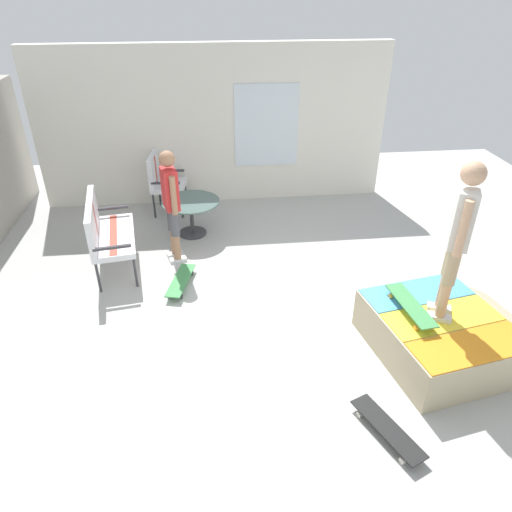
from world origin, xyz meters
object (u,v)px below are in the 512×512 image
Objects in this scene: skateboard_on_ramp at (411,306)px; skateboard_by_bench at (181,281)px; patio_bench at (104,229)px; person_watching at (171,200)px; patio_chair_near_house at (162,178)px; skateboard_spare at (387,429)px; skate_ramp at (440,334)px; patio_table at (191,211)px; person_skater at (459,232)px.

skateboard_by_bench is at bearing 59.11° from skateboard_on_ramp.
person_watching reaches higher than patio_bench.
patio_chair_near_house is at bearing 36.10° from skateboard_on_ramp.
patio_bench is 1.28m from skateboard_by_bench.
patio_bench is 1.62× the size of skateboard_spare.
skateboard_by_bench is (-0.73, -0.08, -0.85)m from person_watching.
skateboard_by_bench and skateboard_spare have the same top height.
patio_bench reaches higher than skate_ramp.
skate_ramp is 1.63× the size of patio_bench.
patio_chair_near_house is at bearing 8.21° from skateboard_by_bench.
patio_bench is 1.61× the size of skateboard_on_ramp.
skateboard_by_bench is 1.01× the size of skateboard_on_ramp.
skateboard_by_bench is (1.60, 2.83, -0.16)m from skate_ramp.
skate_ramp is at bearing -119.54° from patio_bench.
skateboard_by_bench is at bearing 174.35° from patio_table.
person_skater reaches higher than skateboard_on_ramp.
patio_bench is 1.60× the size of skateboard_by_bench.
skateboard_on_ramp reaches higher than skateboard_by_bench.
patio_bench is 4.07m from skateboard_on_ramp.
patio_chair_near_house is 0.63× the size of person_watching.
skateboard_on_ramp is at bearing -130.78° from person_watching.
patio_bench and patio_chair_near_house have the same top height.
person_watching is at bearing -81.08° from patio_bench.
patio_chair_near_house is at bearing 38.30° from person_skater.
skate_ramp is 2.62× the size of skateboard_on_ramp.
skate_ramp is 1.27× the size of person_skater.
person_watching is at bearing 163.02° from patio_table.
person_watching is 1.99× the size of skateboard_on_ramp.
patio_chair_near_house is 2.48m from skateboard_by_bench.
person_skater is (-2.14, -3.79, 0.86)m from patio_bench.
skateboard_on_ramp is (-3.88, -2.83, -0.04)m from patio_chair_near_house.
patio_table is (-0.91, -0.49, -0.21)m from patio_chair_near_house.
person_watching is 1.99× the size of skateboard_spare.
patio_chair_near_house is 1.72m from person_watching.
patio_chair_near_house is at bearing 28.29° from patio_table.
patio_chair_near_house reaches higher than skateboard_on_ramp.
person_watching is at bearing 51.45° from skate_ramp.
patio_table is (3.08, 2.69, 0.16)m from skate_ramp.
person_skater is 2.06× the size of skateboard_on_ramp.
skateboard_on_ramp is at bearing 72.70° from skate_ramp.
skate_ramp is 2.38× the size of patio_table.
skateboard_spare is (-1.04, 0.87, -1.39)m from person_skater.
patio_chair_near_house is at bearing 24.24° from skateboard_spare.
patio_table is 0.54× the size of person_skater.
person_watching reaches higher than skateboard_spare.
skateboard_by_bench is (-2.40, -0.35, -0.53)m from patio_chair_near_house.
skate_ramp is 2.10× the size of patio_chair_near_house.
skateboard_spare is (-3.19, -2.92, -0.53)m from patio_bench.
patio_bench is 1.48m from patio_table.
person_watching is 3.97m from skateboard_spare.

